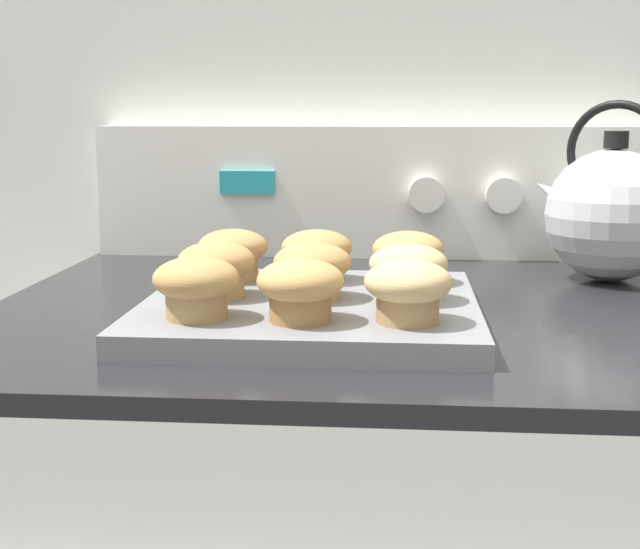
{
  "coord_description": "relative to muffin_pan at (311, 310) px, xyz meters",
  "views": [
    {
      "loc": [
        0.03,
        -0.56,
        1.09
      ],
      "look_at": [
        -0.04,
        0.27,
        0.93
      ],
      "focal_mm": 50.0,
      "sensor_mm": 36.0,
      "label": 1
    }
  ],
  "objects": [
    {
      "name": "wall_back",
      "position": [
        0.05,
        0.45,
        0.3
      ],
      "size": [
        8.0,
        0.05,
        2.4
      ],
      "color": "silver",
      "rests_on": "ground_plane"
    },
    {
      "name": "control_panel",
      "position": [
        0.05,
        0.4,
        0.08
      ],
      "size": [
        0.76,
        0.07,
        0.18
      ],
      "color": "white",
      "rests_on": "stove_range"
    },
    {
      "name": "muffin_pan",
      "position": [
        0.0,
        0.0,
        0.0
      ],
      "size": [
        0.31,
        0.31,
        0.02
      ],
      "color": "slate",
      "rests_on": "stove_range"
    },
    {
      "name": "muffin_r0_c0",
      "position": [
        -0.09,
        -0.09,
        0.04
      ],
      "size": [
        0.07,
        0.07,
        0.05
      ],
      "color": "#A37A4C",
      "rests_on": "muffin_pan"
    },
    {
      "name": "muffin_r0_c1",
      "position": [
        -0.0,
        -0.09,
        0.04
      ],
      "size": [
        0.07,
        0.07,
        0.05
      ],
      "color": "olive",
      "rests_on": "muffin_pan"
    },
    {
      "name": "muffin_r0_c2",
      "position": [
        0.09,
        -0.09,
        0.04
      ],
      "size": [
        0.07,
        0.07,
        0.05
      ],
      "color": "#A37A4C",
      "rests_on": "muffin_pan"
    },
    {
      "name": "muffin_r1_c0",
      "position": [
        -0.09,
        0.0,
        0.04
      ],
      "size": [
        0.07,
        0.07,
        0.05
      ],
      "color": "tan",
      "rests_on": "muffin_pan"
    },
    {
      "name": "muffin_r1_c1",
      "position": [
        0.0,
        0.0,
        0.04
      ],
      "size": [
        0.07,
        0.07,
        0.05
      ],
      "color": "tan",
      "rests_on": "muffin_pan"
    },
    {
      "name": "muffin_r1_c2",
      "position": [
        0.09,
        0.0,
        0.04
      ],
      "size": [
        0.07,
        0.07,
        0.05
      ],
      "color": "tan",
      "rests_on": "muffin_pan"
    },
    {
      "name": "muffin_r2_c0",
      "position": [
        -0.09,
        0.09,
        0.04
      ],
      "size": [
        0.07,
        0.07,
        0.05
      ],
      "color": "tan",
      "rests_on": "muffin_pan"
    },
    {
      "name": "muffin_r2_c1",
      "position": [
        -0.0,
        0.09,
        0.04
      ],
      "size": [
        0.07,
        0.07,
        0.05
      ],
      "color": "olive",
      "rests_on": "muffin_pan"
    },
    {
      "name": "muffin_r2_c2",
      "position": [
        0.09,
        0.09,
        0.04
      ],
      "size": [
        0.07,
        0.07,
        0.05
      ],
      "color": "#A37A4C",
      "rests_on": "muffin_pan"
    },
    {
      "name": "tea_kettle",
      "position": [
        0.33,
        0.24,
        0.07
      ],
      "size": [
        0.17,
        0.15,
        0.21
      ],
      "color": "silver",
      "rests_on": "stove_range"
    }
  ]
}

